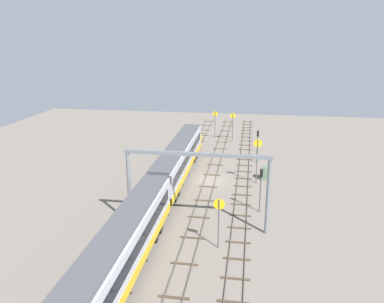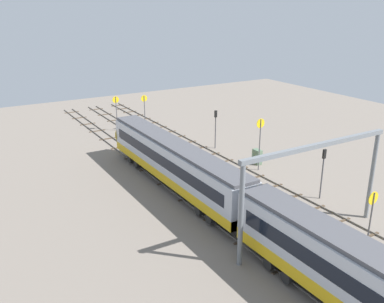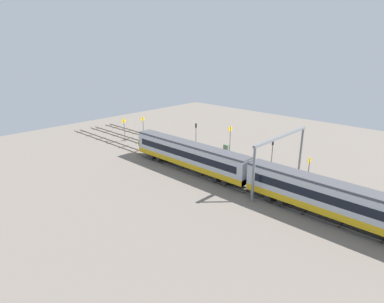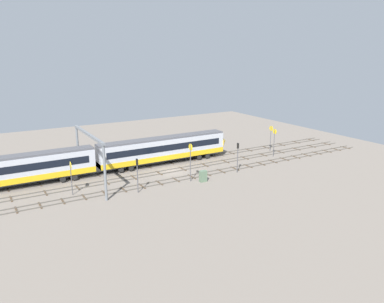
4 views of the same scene
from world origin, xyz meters
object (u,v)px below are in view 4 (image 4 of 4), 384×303
(speed_sign_mid_trackside, at_px, (71,173))
(speed_sign_far_trackside, at_px, (190,157))
(signal_light_trackside_departure, at_px, (238,154))
(speed_sign_distant_end, at_px, (271,135))
(train, at_px, (99,159))
(signal_light_trackside_approach, at_px, (137,171))
(relay_cabinet, at_px, (203,176))
(speed_sign_near_foreground, at_px, (274,139))
(overhead_gantry, at_px, (89,148))

(speed_sign_mid_trackside, relative_size, speed_sign_far_trackside, 0.81)
(signal_light_trackside_departure, bearing_deg, speed_sign_distant_end, 28.98)
(train, distance_m, signal_light_trackside_approach, 11.22)
(relay_cabinet, bearing_deg, signal_light_trackside_departure, 7.65)
(speed_sign_far_trackside, bearing_deg, speed_sign_distant_end, 18.55)
(speed_sign_far_trackside, relative_size, relay_cabinet, 3.41)
(signal_light_trackside_departure, bearing_deg, signal_light_trackside_approach, -179.31)
(speed_sign_distant_end, height_order, signal_light_trackside_approach, speed_sign_distant_end)
(speed_sign_mid_trackside, relative_size, signal_light_trackside_departure, 0.96)
(speed_sign_distant_end, bearing_deg, speed_sign_mid_trackside, -173.95)
(speed_sign_far_trackside, relative_size, signal_light_trackside_approach, 1.20)
(train, height_order, signal_light_trackside_approach, signal_light_trackside_approach)
(train, height_order, speed_sign_far_trackside, speed_sign_far_trackside)
(speed_sign_near_foreground, bearing_deg, signal_light_trackside_approach, -171.17)
(signal_light_trackside_approach, xyz_separation_m, signal_light_trackside_departure, (17.99, 0.22, 0.02))
(speed_sign_far_trackside, distance_m, speed_sign_distant_end, 24.77)
(speed_sign_mid_trackside, height_order, speed_sign_far_trackside, speed_sign_far_trackside)
(speed_sign_far_trackside, bearing_deg, speed_sign_near_foreground, 11.60)
(signal_light_trackside_departure, bearing_deg, relay_cabinet, -172.35)
(speed_sign_mid_trackside, bearing_deg, overhead_gantry, 36.14)
(train, relative_size, speed_sign_mid_trackside, 10.32)
(speed_sign_near_foreground, xyz_separation_m, signal_light_trackside_approach, (-30.13, -4.68, -0.25))
(signal_light_trackside_departure, relative_size, relay_cabinet, 2.86)
(signal_light_trackside_departure, bearing_deg, speed_sign_near_foreground, 20.20)
(speed_sign_near_foreground, bearing_deg, overhead_gantry, 177.14)
(relay_cabinet, bearing_deg, signal_light_trackside_approach, 175.79)
(train, bearing_deg, relay_cabinet, -42.62)
(speed_sign_distant_end, bearing_deg, signal_light_trackside_approach, -165.79)
(speed_sign_far_trackside, xyz_separation_m, relay_cabinet, (1.63, -1.11, -3.13))
(train, relative_size, signal_light_trackside_approach, 9.98)
(speed_sign_mid_trackside, distance_m, relay_cabinet, 19.65)
(overhead_gantry, relative_size, signal_light_trackside_approach, 2.89)
(overhead_gantry, bearing_deg, relay_cabinet, -25.01)
(train, xyz_separation_m, speed_sign_far_trackside, (11.15, -10.65, 1.36))
(speed_sign_near_foreground, xyz_separation_m, signal_light_trackside_departure, (-12.14, -4.47, -0.24))
(train, bearing_deg, signal_light_trackside_approach, -78.66)
(train, relative_size, speed_sign_distant_end, 9.71)
(train, relative_size, speed_sign_near_foreground, 9.33)
(train, bearing_deg, speed_sign_near_foreground, -11.03)
(speed_sign_far_trackside, height_order, signal_light_trackside_departure, speed_sign_far_trackside)
(signal_light_trackside_departure, xyz_separation_m, relay_cabinet, (-7.41, -0.99, -2.40))
(speed_sign_far_trackside, relative_size, speed_sign_distant_end, 1.17)
(train, distance_m, speed_sign_distant_end, 34.75)
(relay_cabinet, bearing_deg, speed_sign_far_trackside, 145.65)
(speed_sign_mid_trackside, relative_size, speed_sign_distant_end, 0.94)
(speed_sign_far_trackside, bearing_deg, overhead_gantry, 156.21)
(overhead_gantry, distance_m, signal_light_trackside_departure, 23.84)
(speed_sign_mid_trackside, xyz_separation_m, signal_light_trackside_departure, (26.34, -3.68, 0.02))
(signal_light_trackside_approach, distance_m, relay_cabinet, 10.87)
(speed_sign_mid_trackside, distance_m, speed_sign_distant_end, 41.01)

